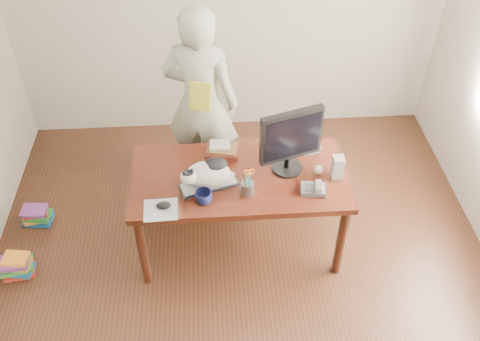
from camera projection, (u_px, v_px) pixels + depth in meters
name	position (u px, v px, depth m)	size (l,w,h in m)	color
room	(246.00, 170.00, 3.10)	(4.50, 4.50, 4.50)	black
desk	(239.00, 183.00, 4.10)	(1.60, 0.80, 0.75)	black
keyboard	(209.00, 185.00, 3.86)	(0.45, 0.28, 0.03)	black
cat	(207.00, 174.00, 3.78)	(0.41, 0.29, 0.24)	white
monitor	(291.00, 139.00, 3.79)	(0.46, 0.29, 0.53)	black
pen_cup	(247.00, 187.00, 3.77)	(0.11, 0.11, 0.24)	gray
mousepad	(161.00, 210.00, 3.69)	(0.24, 0.22, 0.01)	#B6BCC3
mouse	(164.00, 205.00, 3.69)	(0.11, 0.07, 0.04)	black
coffee_mug	(204.00, 197.00, 3.71)	(0.12, 0.12, 0.10)	black
phone	(314.00, 189.00, 3.81)	(0.19, 0.15, 0.08)	#5B5B5F
speaker	(338.00, 167.00, 3.88)	(0.08, 0.09, 0.18)	#A6A6A9
baseball	(318.00, 170.00, 3.94)	(0.07, 0.07, 0.07)	white
book_stack	(222.00, 150.00, 4.11)	(0.26, 0.21, 0.09)	#481513
calculator	(309.00, 145.00, 4.17)	(0.17, 0.21, 0.06)	#5B5B5F
person	(201.00, 103.00, 4.43)	(0.64, 0.42, 1.74)	white
held_book	(200.00, 96.00, 4.18)	(0.19, 0.14, 0.23)	gold
book_pile_a	(17.00, 266.00, 4.16)	(0.27, 0.22, 0.18)	red
book_pile_b	(37.00, 215.00, 4.58)	(0.26, 0.20, 0.15)	#164C87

